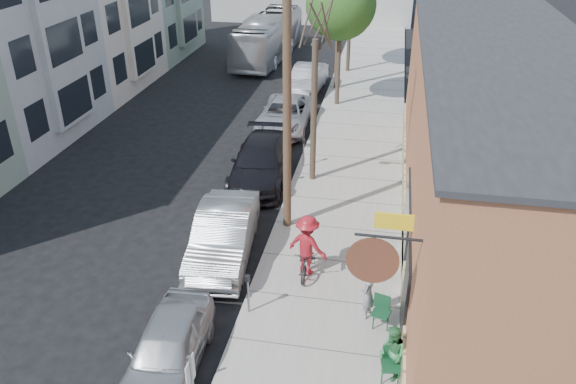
% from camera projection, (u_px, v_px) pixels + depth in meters
% --- Properties ---
extents(ground, '(120.00, 120.00, 0.00)m').
position_uv_depth(ground, '(184.00, 287.00, 16.97)').
color(ground, black).
extents(sidewalk, '(4.50, 58.00, 0.15)m').
position_uv_depth(sidewalk, '(354.00, 150.00, 25.79)').
color(sidewalk, '#A7A49B').
rests_on(sidewalk, ground).
extents(cafe_building, '(6.60, 20.20, 6.61)m').
position_uv_depth(cafe_building, '(490.00, 144.00, 18.30)').
color(cafe_building, '#A6603D').
rests_on(cafe_building, ground).
extents(apartment_row, '(6.30, 32.00, 9.00)m').
position_uv_depth(apartment_row, '(50.00, 25.00, 28.88)').
color(apartment_row, '#8FA188').
rests_on(apartment_row, ground).
extents(parking_meter_near, '(0.14, 0.14, 1.24)m').
position_uv_depth(parking_meter_near, '(248.00, 288.00, 15.36)').
color(parking_meter_near, slate).
rests_on(parking_meter_near, sidewalk).
extents(parking_meter_far, '(0.14, 0.14, 1.24)m').
position_uv_depth(parking_meter_far, '(304.00, 148.00, 23.72)').
color(parking_meter_far, slate).
rests_on(parking_meter_far, sidewalk).
extents(utility_pole_near, '(3.57, 0.28, 10.00)m').
position_uv_depth(utility_pole_near, '(285.00, 80.00, 17.40)').
color(utility_pole_near, '#503A28').
rests_on(utility_pole_near, sidewalk).
extents(tree_bare, '(0.24, 0.24, 5.68)m').
position_uv_depth(tree_bare, '(314.00, 113.00, 21.74)').
color(tree_bare, '#44392C').
rests_on(tree_bare, sidewalk).
extents(tree_leafy_mid, '(3.63, 3.63, 7.13)m').
position_uv_depth(tree_leafy_mid, '(341.00, 5.00, 28.70)').
color(tree_leafy_mid, '#44392C').
rests_on(tree_leafy_mid, sidewalk).
extents(patio_chair_a, '(0.63, 0.63, 0.88)m').
position_uv_depth(patio_chair_a, '(381.00, 313.00, 15.05)').
color(patio_chair_a, '#124225').
rests_on(patio_chair_a, sidewalk).
extents(patio_chair_b, '(0.57, 0.57, 0.88)m').
position_uv_depth(patio_chair_b, '(391.00, 366.00, 13.37)').
color(patio_chair_b, '#124225').
rests_on(patio_chair_b, sidewalk).
extents(patron_grey, '(0.50, 0.63, 1.51)m').
position_uv_depth(patron_grey, '(368.00, 294.00, 15.25)').
color(patron_grey, gray).
rests_on(patron_grey, sidewalk).
extents(patron_green, '(0.79, 0.88, 1.48)m').
position_uv_depth(patron_green, '(392.00, 353.00, 13.31)').
color(patron_green, '#34824A').
rests_on(patron_green, sidewalk).
extents(cyclist, '(1.46, 1.15, 1.98)m').
position_uv_depth(cyclist, '(307.00, 245.00, 16.92)').
color(cyclist, maroon).
rests_on(cyclist, sidewalk).
extents(cyclist_bike, '(0.65, 1.81, 0.95)m').
position_uv_depth(cyclist_bike, '(307.00, 259.00, 17.17)').
color(cyclist_bike, black).
rests_on(cyclist_bike, sidewalk).
extents(car_0, '(1.90, 4.18, 1.39)m').
position_uv_depth(car_0, '(168.00, 348.00, 13.73)').
color(car_0, '#AAACB1').
rests_on(car_0, ground).
extents(car_1, '(2.24, 5.13, 1.64)m').
position_uv_depth(car_1, '(223.00, 235.00, 18.03)').
color(car_1, '#A1A6A9').
rests_on(car_1, ground).
extents(car_2, '(2.57, 5.53, 1.56)m').
position_uv_depth(car_2, '(260.00, 162.00, 22.98)').
color(car_2, black).
rests_on(car_2, ground).
extents(car_3, '(2.44, 5.23, 1.45)m').
position_uv_depth(car_3, '(285.00, 114.00, 28.05)').
color(car_3, '#B8B8C0').
rests_on(car_3, ground).
extents(car_4, '(1.96, 4.84, 1.56)m').
position_uv_depth(car_4, '(307.00, 79.00, 33.13)').
color(car_4, gray).
rests_on(car_4, ground).
extents(bus, '(3.04, 11.01, 3.04)m').
position_uv_depth(bus, '(268.00, 37.00, 39.57)').
color(bus, silver).
rests_on(bus, ground).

